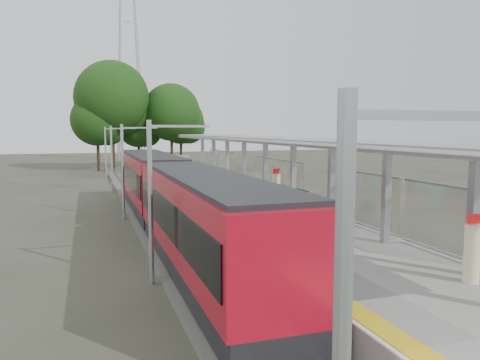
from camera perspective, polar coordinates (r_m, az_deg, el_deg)
name	(u,v)px	position (r m, az deg, el deg)	size (l,w,h in m)	color
ground	(466,350)	(12.68, 25.84, -18.12)	(200.00, 200.00, 0.00)	#474438
trackbed	(153,212)	(28.88, -10.54, -3.86)	(3.00, 70.00, 0.24)	#59544C
platform	(224,202)	(29.74, -1.92, -2.73)	(6.00, 50.00, 1.00)	gray
tactile_strip	(185,196)	(29.06, -6.76, -1.96)	(0.60, 50.00, 0.02)	yellow
end_fence	(163,161)	(53.90, -9.39, 2.35)	(6.00, 0.10, 1.20)	#9EA0A5
train	(171,194)	(22.42, -8.46, -1.70)	(2.74, 27.60, 3.62)	black
canopy	(271,146)	(26.31, 3.76, 4.20)	(3.27, 38.00, 3.66)	#9EA0A5
pylon	(129,45)	(82.71, -13.44, 15.66)	(8.00, 4.00, 38.00)	#9EA0A5
tree_cluster	(136,110)	(61.97, -12.54, 8.30)	(17.52, 11.36, 13.63)	#382316
catenary_masts	(124,168)	(27.37, -13.93, 1.41)	(2.08, 48.16, 5.40)	#9EA0A5
bench_near	(331,211)	(20.92, 11.04, -3.75)	(0.53, 1.50, 1.01)	#0E1548
bench_mid	(303,198)	(24.98, 7.75, -2.17)	(0.51, 1.41, 0.95)	#0E1548
bench_far	(213,173)	(37.63, -3.36, 0.83)	(0.80, 1.75, 1.15)	#0E1548
info_pillar_near	(472,253)	(14.06, 26.43, -7.97)	(0.42, 0.42, 1.87)	beige
info_pillar_far	(276,189)	(25.56, 4.43, -1.12)	(0.45, 0.45, 1.99)	beige
litter_bin	(319,206)	(22.47, 9.61, -3.18)	(0.47, 0.47, 0.95)	#9EA0A5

